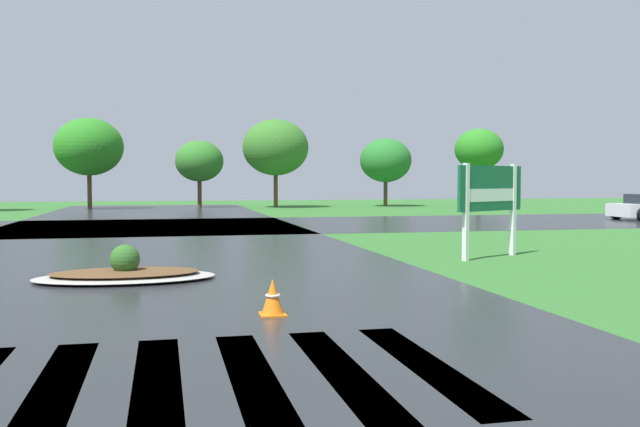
{
  "coord_description": "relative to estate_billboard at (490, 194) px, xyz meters",
  "views": [
    {
      "loc": [
        0.52,
        -2.92,
        1.91
      ],
      "look_at": [
        4.27,
        13.58,
        1.08
      ],
      "focal_mm": 38.87,
      "sensor_mm": 36.0,
      "label": 1
    }
  ],
  "objects": [
    {
      "name": "asphalt_roadway",
      "position": [
        -8.29,
        -2.55,
        -1.56
      ],
      "size": [
        11.87,
        80.0,
        0.01
      ],
      "primitive_type": "cube",
      "color": "#232628",
      "rests_on": "ground"
    },
    {
      "name": "median_island",
      "position": [
        -8.49,
        -1.91,
        -1.43
      ],
      "size": [
        3.39,
        1.82,
        0.68
      ],
      "color": "#9E9B93",
      "rests_on": "ground"
    },
    {
      "name": "crosswalk_stripes",
      "position": [
        -8.29,
        -8.84,
        -1.56
      ],
      "size": [
        6.75,
        3.49,
        0.01
      ],
      "color": "white",
      "rests_on": "ground"
    },
    {
      "name": "background_treeline",
      "position": [
        -2.76,
        30.9,
        2.26
      ],
      "size": [
        36.56,
        5.57,
        5.99
      ],
      "color": "#4C3823",
      "rests_on": "ground"
    },
    {
      "name": "traffic_cone",
      "position": [
        -6.28,
        -5.92,
        -1.32
      ],
      "size": [
        0.36,
        0.36,
        0.52
      ],
      "color": "orange",
      "rests_on": "ground"
    },
    {
      "name": "estate_billboard",
      "position": [
        0.0,
        0.0,
        0.0
      ],
      "size": [
        2.19,
        1.18,
        2.3
      ],
      "rotation": [
        0.0,
        0.0,
        3.62
      ],
      "color": "white",
      "rests_on": "ground"
    },
    {
      "name": "asphalt_cross_road",
      "position": [
        -8.29,
        13.44,
        -1.56
      ],
      "size": [
        90.0,
        10.68,
        0.01
      ],
      "primitive_type": "cube",
      "color": "#232628",
      "rests_on": "ground"
    }
  ]
}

